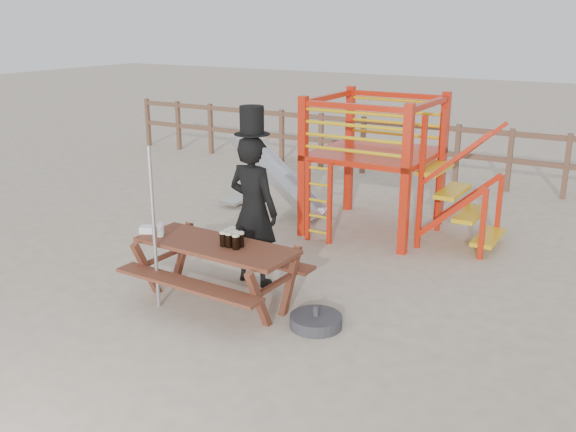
# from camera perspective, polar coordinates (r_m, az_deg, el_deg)

# --- Properties ---
(ground) EXTENTS (60.00, 60.00, 0.00)m
(ground) POSITION_cam_1_polar(r_m,az_deg,el_deg) (7.30, -5.46, -8.61)
(ground) COLOR #C5B199
(ground) RESTS_ON ground
(back_fence) EXTENTS (15.09, 0.09, 1.20)m
(back_fence) POSITION_cam_1_polar(r_m,az_deg,el_deg) (13.12, 12.72, 6.12)
(back_fence) COLOR brown
(back_fence) RESTS_ON ground
(playground_fort) EXTENTS (4.71, 1.84, 2.10)m
(playground_fort) POSITION_cam_1_polar(r_m,az_deg,el_deg) (9.86, 7.26, 4.81)
(playground_fort) COLOR red
(playground_fort) RESTS_ON ground
(picnic_table) EXTENTS (1.93, 1.36, 0.73)m
(picnic_table) POSITION_cam_1_polar(r_m,az_deg,el_deg) (7.38, -6.36, -4.43)
(picnic_table) COLOR brown
(picnic_table) RESTS_ON ground
(man_with_hat) EXTENTS (0.71, 0.50, 2.20)m
(man_with_hat) POSITION_cam_1_polar(r_m,az_deg,el_deg) (7.76, -3.11, 0.84)
(man_with_hat) COLOR black
(man_with_hat) RESTS_ON ground
(metal_pole) EXTENTS (0.04, 0.04, 1.87)m
(metal_pole) POSITION_cam_1_polar(r_m,az_deg,el_deg) (7.25, -11.83, -1.14)
(metal_pole) COLOR #B2B2B7
(metal_pole) RESTS_ON ground
(parasol_base) EXTENTS (0.56, 0.56, 0.24)m
(parasol_base) POSITION_cam_1_polar(r_m,az_deg,el_deg) (6.95, 2.49, -9.31)
(parasol_base) COLOR #323236
(parasol_base) RESTS_ON ground
(paper_bag) EXTENTS (0.23, 0.21, 0.08)m
(paper_bag) POSITION_cam_1_polar(r_m,az_deg,el_deg) (7.78, -12.36, -1.17)
(paper_bag) COLOR white
(paper_bag) RESTS_ON picnic_table
(stout_pints) EXTENTS (0.27, 0.27, 0.17)m
(stout_pints) POSITION_cam_1_polar(r_m,az_deg,el_deg) (7.18, -5.01, -1.99)
(stout_pints) COLOR black
(stout_pints) RESTS_ON picnic_table
(empty_glasses) EXTENTS (0.12, 0.13, 0.15)m
(empty_glasses) POSITION_cam_1_polar(r_m,az_deg,el_deg) (7.63, -11.27, -1.22)
(empty_glasses) COLOR silver
(empty_glasses) RESTS_ON picnic_table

